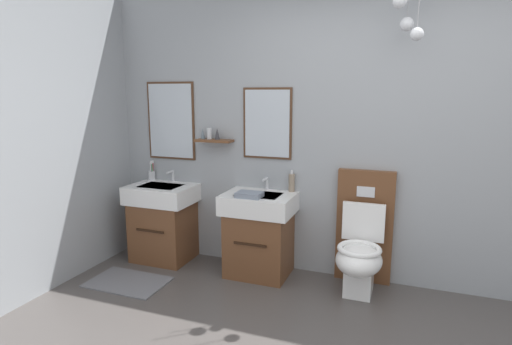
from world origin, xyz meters
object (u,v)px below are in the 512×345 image
at_px(toilet, 361,247).
at_px(folded_hand_towel, 249,195).
at_px(vanity_sink_right, 260,232).
at_px(toothbrush_cup, 152,174).
at_px(soap_dispenser, 292,182).
at_px(vanity_sink_left, 164,220).

relative_size(toilet, folded_hand_towel, 4.55).
bearing_deg(vanity_sink_right, folded_hand_towel, -104.96).
bearing_deg(folded_hand_towel, toothbrush_cup, 165.19).
bearing_deg(toothbrush_cup, folded_hand_towel, -14.81).
relative_size(toothbrush_cup, soap_dispenser, 1.02).
height_order(vanity_sink_right, toilet, toilet).
relative_size(vanity_sink_right, toilet, 0.76).
xyz_separation_m(vanity_sink_left, toilet, (1.93, 0.01, -0.02)).
xyz_separation_m(vanity_sink_right, folded_hand_towel, (-0.04, -0.15, 0.38)).
bearing_deg(toothbrush_cup, vanity_sink_left, -35.98).
bearing_deg(vanity_sink_left, vanity_sink_right, 0.00).
distance_m(vanity_sink_left, toothbrush_cup, 0.51).
height_order(vanity_sink_left, folded_hand_towel, folded_hand_towel).
bearing_deg(toilet, folded_hand_towel, -170.46).
bearing_deg(vanity_sink_right, toilet, 0.62).
bearing_deg(folded_hand_towel, soap_dispenser, 49.16).
bearing_deg(toothbrush_cup, soap_dispenser, 0.37).
bearing_deg(soap_dispenser, folded_hand_towel, -130.84).
bearing_deg(folded_hand_towel, toilet, 9.54).
bearing_deg(vanity_sink_right, toothbrush_cup, 172.23).
relative_size(toilet, soap_dispenser, 5.01).
bearing_deg(folded_hand_towel, vanity_sink_left, 171.29).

